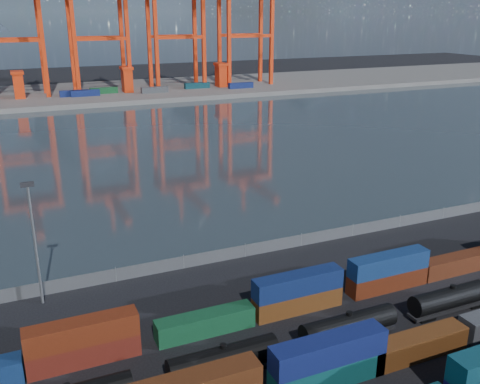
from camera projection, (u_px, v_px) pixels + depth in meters
name	position (u px, v px, depth m)	size (l,w,h in m)	color
ground	(350.00, 358.00, 58.86)	(700.00, 700.00, 0.00)	black
harbor_water	(132.00, 147.00, 149.87)	(700.00, 700.00, 0.00)	#273339
far_quay	(79.00, 94.00, 240.56)	(700.00, 70.00, 2.00)	#514F4C
container_row_mid	(300.00, 375.00, 52.84)	(142.22, 2.55, 5.44)	#434649
container_row_north	(368.00, 279.00, 71.55)	(129.38, 2.43, 5.17)	navy
waterfront_fence	(245.00, 251.00, 82.81)	(160.12, 0.12, 2.20)	#595B5E
yard_light_mast	(34.00, 238.00, 66.96)	(1.60, 0.40, 16.60)	slate
gantry_cranes	(53.00, 0.00, 219.16)	(200.45, 48.86, 66.16)	red
quay_containers	(56.00, 95.00, 223.02)	(172.58, 10.99, 2.60)	navy
straddle_carriers	(75.00, 81.00, 228.75)	(140.00, 7.00, 11.10)	red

